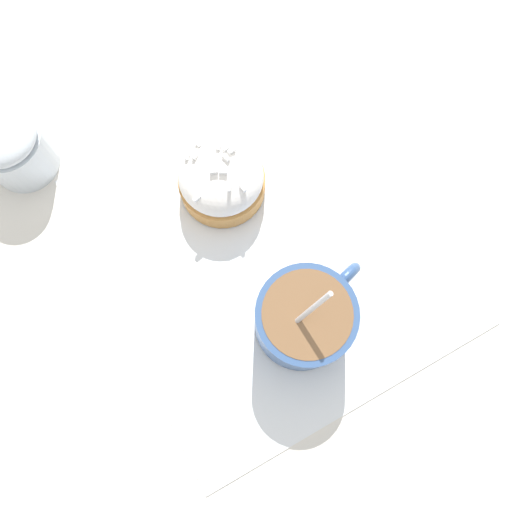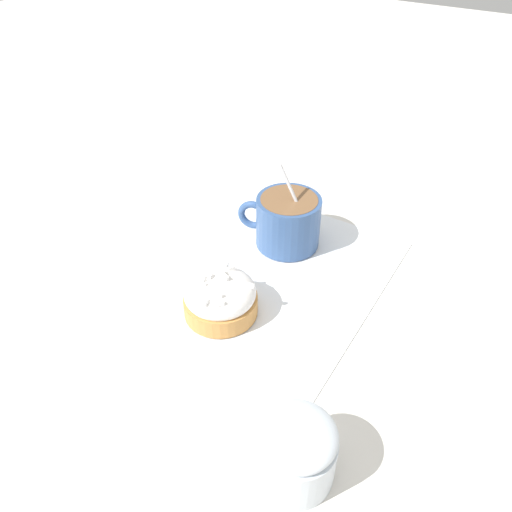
# 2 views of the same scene
# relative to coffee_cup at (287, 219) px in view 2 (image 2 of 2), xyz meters

# --- Properties ---
(ground_plane) EXTENTS (3.00, 3.00, 0.00)m
(ground_plane) POSITION_rel_coffee_cup_xyz_m (-0.07, 0.01, -0.04)
(ground_plane) COLOR silver
(paper_napkin) EXTENTS (0.32, 0.30, 0.00)m
(paper_napkin) POSITION_rel_coffee_cup_xyz_m (-0.07, 0.01, -0.04)
(paper_napkin) COLOR white
(paper_napkin) RESTS_ON ground_plane
(coffee_cup) EXTENTS (0.08, 0.10, 0.11)m
(coffee_cup) POSITION_rel_coffee_cup_xyz_m (0.00, 0.00, 0.00)
(coffee_cup) COLOR #335184
(coffee_cup) RESTS_ON paper_napkin
(frosted_pastry) EXTENTS (0.08, 0.08, 0.05)m
(frosted_pastry) POSITION_rel_coffee_cup_xyz_m (-0.15, 0.00, -0.01)
(frosted_pastry) COLOR #C18442
(frosted_pastry) RESTS_ON paper_napkin
(sugar_bowl) EXTENTS (0.06, 0.06, 0.06)m
(sugar_bowl) POSITION_rel_coffee_cup_xyz_m (-0.26, -0.15, -0.01)
(sugar_bowl) COLOR silver
(sugar_bowl) RESTS_ON ground_plane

